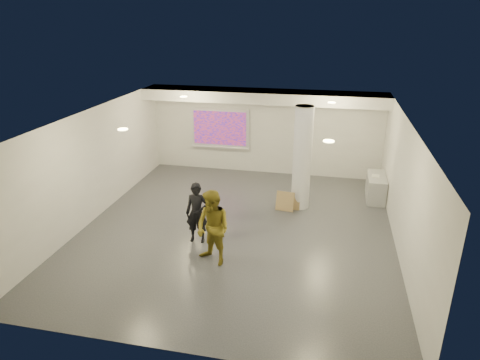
% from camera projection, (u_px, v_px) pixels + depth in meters
% --- Properties ---
extents(floor, '(8.00, 9.00, 0.01)m').
position_uv_depth(floor, '(237.00, 229.00, 11.30)').
color(floor, '#34363B').
rests_on(floor, ground).
extents(ceiling, '(8.00, 9.00, 0.01)m').
position_uv_depth(ceiling, '(236.00, 118.00, 10.21)').
color(ceiling, silver).
rests_on(ceiling, floor).
extents(wall_back, '(8.00, 0.01, 3.00)m').
position_uv_depth(wall_back, '(265.00, 131.00, 14.86)').
color(wall_back, beige).
rests_on(wall_back, floor).
extents(wall_front, '(8.00, 0.01, 3.00)m').
position_uv_depth(wall_front, '(174.00, 277.00, 6.66)').
color(wall_front, beige).
rests_on(wall_front, floor).
extents(wall_left, '(0.01, 9.00, 3.00)m').
position_uv_depth(wall_left, '(92.00, 165.00, 11.54)').
color(wall_left, beige).
rests_on(wall_left, floor).
extents(wall_right, '(0.01, 9.00, 3.00)m').
position_uv_depth(wall_right, '(404.00, 189.00, 9.98)').
color(wall_right, beige).
rests_on(wall_right, floor).
extents(soffit_band, '(8.00, 1.10, 0.36)m').
position_uv_depth(soffit_band, '(263.00, 96.00, 13.88)').
color(soffit_band, silver).
rests_on(soffit_band, ceiling).
extents(downlight_nw, '(0.22, 0.22, 0.02)m').
position_uv_depth(downlight_nw, '(184.00, 97.00, 12.93)').
color(downlight_nw, '#E9D98B').
rests_on(downlight_nw, ceiling).
extents(downlight_ne, '(0.22, 0.22, 0.02)m').
position_uv_depth(downlight_ne, '(332.00, 103.00, 12.07)').
color(downlight_ne, '#E9D98B').
rests_on(downlight_ne, ceiling).
extents(downlight_sw, '(0.22, 0.22, 0.02)m').
position_uv_depth(downlight_sw, '(123.00, 129.00, 9.29)').
color(downlight_sw, '#E9D98B').
rests_on(downlight_sw, ceiling).
extents(downlight_se, '(0.22, 0.22, 0.02)m').
position_uv_depth(downlight_se, '(329.00, 141.00, 8.42)').
color(downlight_se, '#E9D98B').
rests_on(downlight_se, ceiling).
extents(column, '(0.52, 0.52, 3.00)m').
position_uv_depth(column, '(302.00, 158.00, 12.10)').
color(column, silver).
rests_on(column, floor).
extents(projection_screen, '(2.10, 0.13, 1.42)m').
position_uv_depth(projection_screen, '(220.00, 129.00, 15.12)').
color(projection_screen, silver).
rests_on(projection_screen, wall_back).
extents(credenza, '(0.55, 1.29, 0.75)m').
position_uv_depth(credenza, '(376.00, 187.00, 13.04)').
color(credenza, gray).
rests_on(credenza, floor).
extents(papers_stack, '(0.25, 0.31, 0.02)m').
position_uv_depth(papers_stack, '(376.00, 176.00, 12.89)').
color(papers_stack, silver).
rests_on(papers_stack, credenza).
extents(cardboard_back, '(0.54, 0.26, 0.56)m').
position_uv_depth(cardboard_back, '(285.00, 201.00, 12.31)').
color(cardboard_back, '#9C7E4E').
rests_on(cardboard_back, floor).
extents(cardboard_front, '(0.47, 0.18, 0.50)m').
position_uv_depth(cardboard_front, '(292.00, 201.00, 12.40)').
color(cardboard_front, '#9C7E4E').
rests_on(cardboard_front, floor).
extents(woman, '(0.57, 0.39, 1.54)m').
position_uv_depth(woman, '(197.00, 213.00, 10.46)').
color(woman, black).
rests_on(woman, floor).
extents(man, '(1.07, 0.99, 1.75)m').
position_uv_depth(man, '(213.00, 228.00, 9.50)').
color(man, olive).
rests_on(man, floor).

